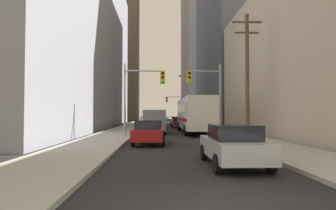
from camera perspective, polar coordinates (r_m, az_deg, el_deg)
name	(u,v)px	position (r m, az deg, el deg)	size (l,w,h in m)	color
sidewalk_left	(138,123)	(55.33, -6.09, -3.67)	(3.58, 160.00, 0.15)	#9E9E99
sidewalk_right	(190,123)	(55.56, 4.44, -3.66)	(3.58, 160.00, 0.15)	#9E9E99
city_bus	(194,114)	(28.20, 5.29, -1.73)	(2.67, 11.51, 3.40)	silver
cargo_van_grey	(154,120)	(27.20, -2.77, -3.09)	(2.16, 5.24, 2.26)	slate
sedan_silver	(233,145)	(10.80, 12.95, -7.80)	(1.95, 4.20, 1.52)	#B7BABF
sedan_red	(149,132)	(17.83, -3.86, -5.44)	(1.96, 4.27, 1.52)	maroon
sedan_maroon	(178,122)	(39.19, 2.01, -3.44)	(1.96, 4.27, 1.52)	maroon
sedan_black	(154,122)	(41.91, -2.75, -3.33)	(1.95, 4.20, 1.52)	black
sedan_white	(156,119)	(58.38, -2.40, -2.89)	(1.95, 4.22, 1.52)	white
traffic_signal_near_left	(142,88)	(23.12, -5.19, 3.46)	(3.32, 0.44, 6.00)	gray
traffic_signal_near_right	(206,88)	(23.43, 7.65, 3.34)	(2.84, 0.44, 6.00)	gray
traffic_signal_far_right	(175,104)	(58.59, 1.46, 0.30)	(3.53, 0.44, 6.00)	gray
utility_pole_right	(247,73)	(22.10, 15.61, 6.22)	(2.20, 0.28, 9.38)	brown
street_lamp_right	(192,95)	(39.77, 4.90, 2.03)	(2.46, 0.32, 7.50)	gray
building_left_mid_office	(57,52)	(57.88, -21.37, 9.96)	(23.58, 25.58, 27.12)	#93939E
building_left_far_tower	(102,23)	(103.51, -13.09, 15.79)	(25.05, 20.26, 66.16)	#66564C
building_right_mid_block	(245,30)	(54.13, 15.14, 14.26)	(14.02, 24.41, 33.62)	#4C515B
building_right_far_highrise	(216,25)	(97.88, 9.64, 15.55)	(21.07, 26.73, 62.04)	#93939E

